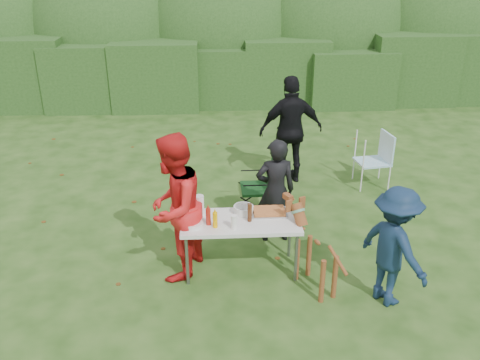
{
  "coord_description": "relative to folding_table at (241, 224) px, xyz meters",
  "views": [
    {
      "loc": [
        -0.27,
        -5.36,
        3.87
      ],
      "look_at": [
        0.08,
        0.88,
        1.0
      ],
      "focal_mm": 38.0,
      "sensor_mm": 36.0,
      "label": 1
    }
  ],
  "objects": [
    {
      "name": "beer_bottle",
      "position": [
        0.11,
        -0.03,
        0.17
      ],
      "size": [
        0.06,
        0.06,
        0.24
      ],
      "primitive_type": "cylinder",
      "color": "#47230F",
      "rests_on": "folding_table"
    },
    {
      "name": "hedge_row",
      "position": [
        -0.05,
        7.77,
        0.16
      ],
      "size": [
        22.0,
        1.4,
        1.7
      ],
      "primitive_type": "cube",
      "color": "#23471C",
      "rests_on": "ground"
    },
    {
      "name": "person_red_jacket",
      "position": [
        -0.83,
        -0.02,
        0.26
      ],
      "size": [
        0.98,
        1.11,
        1.9
      ],
      "primitive_type": "imported",
      "rotation": [
        0.0,
        0.0,
        -1.91
      ],
      "color": "red",
      "rests_on": "ground"
    },
    {
      "name": "folding_table",
      "position": [
        0.0,
        0.0,
        0.0
      ],
      "size": [
        1.5,
        0.7,
        0.74
      ],
      "color": "silver",
      "rests_on": "ground"
    },
    {
      "name": "ground",
      "position": [
        -0.05,
        -0.23,
        -0.69
      ],
      "size": [
        80.0,
        80.0,
        0.0
      ],
      "primitive_type": "plane",
      "color": "#1E4211"
    },
    {
      "name": "plate_stack",
      "position": [
        -0.59,
        -0.12,
        0.08
      ],
      "size": [
        0.24,
        0.24,
        0.05
      ],
      "primitive_type": "cylinder",
      "color": "white",
      "rests_on": "folding_table"
    },
    {
      "name": "food_tray",
      "position": [
        0.38,
        0.16,
        0.06
      ],
      "size": [
        0.45,
        0.3,
        0.02
      ],
      "primitive_type": "cube",
      "color": "#B7B7BA",
      "rests_on": "folding_table"
    },
    {
      "name": "focaccia_bread",
      "position": [
        0.38,
        0.16,
        0.09
      ],
      "size": [
        0.4,
        0.26,
        0.04
      ],
      "primitive_type": "cube",
      "color": "#BB6933",
      "rests_on": "food_tray"
    },
    {
      "name": "cup_stack",
      "position": [
        -0.09,
        -0.2,
        0.14
      ],
      "size": [
        0.08,
        0.08,
        0.18
      ],
      "primitive_type": "cylinder",
      "color": "white",
      "rests_on": "folding_table"
    },
    {
      "name": "person_black_puffy",
      "position": [
        1.04,
        2.78,
        0.27
      ],
      "size": [
        1.17,
        0.6,
        1.92
      ],
      "primitive_type": "imported",
      "rotation": [
        0.0,
        0.0,
        3.26
      ],
      "color": "black",
      "rests_on": "ground"
    },
    {
      "name": "ketchup_bottle",
      "position": [
        -0.4,
        -0.09,
        0.16
      ],
      "size": [
        0.06,
        0.06,
        0.22
      ],
      "primitive_type": "cylinder",
      "color": "#9D1F13",
      "rests_on": "folding_table"
    },
    {
      "name": "person_cook",
      "position": [
        0.53,
        0.76,
        0.08
      ],
      "size": [
        0.58,
        0.4,
        1.54
      ],
      "primitive_type": "imported",
      "rotation": [
        0.0,
        0.0,
        3.21
      ],
      "color": "black",
      "rests_on": "ground"
    },
    {
      "name": "lawn_chair",
      "position": [
        2.46,
        2.5,
        -0.2
      ],
      "size": [
        0.65,
        0.65,
        0.97
      ],
      "primitive_type": null,
      "rotation": [
        0.0,
        0.0,
        3.29
      ],
      "color": "#52B3D6",
      "rests_on": "ground"
    },
    {
      "name": "dog",
      "position": [
        0.89,
        -0.45,
        -0.19
      ],
      "size": [
        0.83,
        1.13,
        1.0
      ],
      "primitive_type": null,
      "rotation": [
        0.0,
        0.0,
        2.01
      ],
      "color": "brown",
      "rests_on": "ground"
    },
    {
      "name": "camping_chair",
      "position": [
        0.37,
        1.54,
        -0.18
      ],
      "size": [
        0.63,
        0.63,
        1.0
      ],
      "primitive_type": null,
      "rotation": [
        0.0,
        0.0,
        3.15
      ],
      "color": "#123B16",
      "rests_on": "ground"
    },
    {
      "name": "paper_towel_roll",
      "position": [
        -0.52,
        0.2,
        0.18
      ],
      "size": [
        0.12,
        0.12,
        0.26
      ],
      "primitive_type": "cylinder",
      "color": "white",
      "rests_on": "folding_table"
    },
    {
      "name": "shrub_backdrop",
      "position": [
        -0.05,
        9.37,
        0.91
      ],
      "size": [
        20.0,
        2.6,
        3.2
      ],
      "primitive_type": "ellipsoid",
      "color": "#3D6628",
      "rests_on": "ground"
    },
    {
      "name": "child",
      "position": [
        1.72,
        -0.73,
        0.06
      ],
      "size": [
        0.94,
        1.1,
        1.48
      ],
      "primitive_type": "imported",
      "rotation": [
        0.0,
        0.0,
        2.06
      ],
      "color": "#122743",
      "rests_on": "ground"
    },
    {
      "name": "pasta_bowl",
      "position": [
        0.05,
        0.19,
        0.1
      ],
      "size": [
        0.26,
        0.26,
        0.1
      ],
      "primitive_type": "cylinder",
      "color": "silver",
      "rests_on": "folding_table"
    },
    {
      "name": "mustard_bottle",
      "position": [
        -0.32,
        -0.16,
        0.15
      ],
      "size": [
        0.06,
        0.06,
        0.2
      ],
      "primitive_type": "cylinder",
      "color": "#F1AC00",
      "rests_on": "folding_table"
    }
  ]
}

